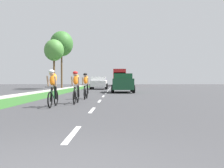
{
  "coord_description": "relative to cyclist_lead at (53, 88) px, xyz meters",
  "views": [
    {
      "loc": [
        0.91,
        -2.81,
        1.12
      ],
      "look_at": [
        0.56,
        18.74,
        0.84
      ],
      "focal_mm": 40.73,
      "sensor_mm": 36.0,
      "label": 1
    }
  ],
  "objects": [
    {
      "name": "cyclist_trailing",
      "position": [
        0.73,
        1.63,
        0.0
      ],
      "size": [
        0.42,
        1.72,
        1.58
      ],
      "color": "black",
      "rests_on": "ground_plane"
    },
    {
      "name": "suv_dark_green",
      "position": [
        3.33,
        13.62,
        0.14
      ],
      "size": [
        2.15,
        4.7,
        1.79
      ],
      "color": "#194C2D",
      "rests_on": "ground_plane"
    },
    {
      "name": "street_tree_near",
      "position": [
        -5.12,
        21.07,
        4.12
      ],
      "size": [
        2.46,
        2.46,
        6.32
      ],
      "color": "brown",
      "rests_on": "ground_plane"
    },
    {
      "name": "grass_verge",
      "position": [
        -2.99,
        12.05,
        -0.81
      ],
      "size": [
        2.4,
        70.0,
        0.01
      ],
      "primitive_type": "cube",
      "color": "#2D6026",
      "rests_on": "ground_plane"
    },
    {
      "name": "ground_plane",
      "position": [
        1.78,
        12.05,
        -0.81
      ],
      "size": [
        120.0,
        120.0,
        0.0
      ],
      "primitive_type": "plane",
      "color": "#38383A"
    },
    {
      "name": "cyclist_lead",
      "position": [
        0.0,
        0.0,
        0.0
      ],
      "size": [
        0.42,
        1.72,
        1.58
      ],
      "color": "black",
      "rests_on": "ground_plane"
    },
    {
      "name": "street_tree_far",
      "position": [
        -5.25,
        26.14,
        5.67
      ],
      "size": [
        3.32,
        3.32,
        8.34
      ],
      "color": "brown",
      "rests_on": "ground_plane"
    },
    {
      "name": "sedan_blue",
      "position": [
        0.08,
        35.09,
        -0.04
      ],
      "size": [
        1.98,
        4.3,
        1.52
      ],
      "color": "#23389E",
      "rests_on": "ground_plane"
    },
    {
      "name": "lane_markings_center",
      "position": [
        1.78,
        16.05,
        -0.81
      ],
      "size": [
        0.12,
        53.49,
        0.01
      ],
      "color": "white",
      "rests_on": "ground_plane"
    },
    {
      "name": "pickup_white",
      "position": [
        0.42,
        23.15,
        0.02
      ],
      "size": [
        2.22,
        5.1,
        1.64
      ],
      "color": "silver",
      "rests_on": "ground_plane"
    },
    {
      "name": "sidewalk_concrete",
      "position": [
        -4.8,
        12.05,
        -0.81
      ],
      "size": [
        1.22,
        70.0,
        0.1
      ],
      "primitive_type": "cube",
      "color": "#B2ADA3",
      "rests_on": "ground_plane"
    },
    {
      "name": "cyclist_distant",
      "position": [
        0.84,
        4.68,
        0.0
      ],
      "size": [
        0.42,
        1.72,
        1.58
      ],
      "color": "black",
      "rests_on": "ground_plane"
    },
    {
      "name": "bus_red",
      "position": [
        3.39,
        45.09,
        1.17
      ],
      "size": [
        2.78,
        11.6,
        3.48
      ],
      "color": "red",
      "rests_on": "ground_plane"
    }
  ]
}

